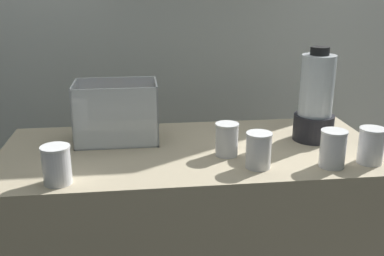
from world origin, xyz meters
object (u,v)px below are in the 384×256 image
object	(u,v)px
juice_cup_orange_right	(333,150)
carrot_display_bin	(118,123)
juice_cup_beet_far_right	(371,147)
juice_cup_carrot_middle	(258,153)
blender_pitcher	(315,101)
juice_cup_beet_far_left	(57,167)
juice_cup_mango_left	(227,141)

from	to	relation	value
juice_cup_orange_right	carrot_display_bin	bearing A→B (deg)	153.82
juice_cup_orange_right	juice_cup_beet_far_right	size ratio (longest dim) A/B	1.02
juice_cup_beet_far_right	juice_cup_carrot_middle	bearing A→B (deg)	178.78
blender_pitcher	juice_cup_carrot_middle	world-z (taller)	blender_pitcher
carrot_display_bin	juice_cup_beet_far_left	size ratio (longest dim) A/B	2.59
juice_cup_orange_right	juice_cup_mango_left	bearing A→B (deg)	156.26
blender_pitcher	juice_cup_mango_left	xyz separation A→B (m)	(-0.37, -0.12, -0.10)
carrot_display_bin	juice_cup_beet_far_right	world-z (taller)	carrot_display_bin
juice_cup_carrot_middle	juice_cup_orange_right	xyz separation A→B (m)	(0.25, -0.02, 0.01)
juice_cup_beet_far_left	juice_cup_mango_left	size ratio (longest dim) A/B	1.03
juice_cup_beet_far_left	juice_cup_orange_right	distance (m)	0.89
juice_cup_carrot_middle	juice_cup_beet_far_right	world-z (taller)	juice_cup_beet_far_right
juice_cup_mango_left	juice_cup_beet_far_right	world-z (taller)	juice_cup_beet_far_right
carrot_display_bin	blender_pitcher	size ratio (longest dim) A/B	0.86
juice_cup_mango_left	juice_cup_orange_right	bearing A→B (deg)	-23.74
juice_cup_mango_left	juice_cup_beet_far_left	bearing A→B (deg)	-163.36
blender_pitcher	juice_cup_orange_right	distance (m)	0.28
blender_pitcher	juice_cup_carrot_middle	distance (m)	0.39
juice_cup_mango_left	juice_cup_carrot_middle	distance (m)	0.15
juice_cup_carrot_middle	blender_pitcher	bearing A→B (deg)	40.63
blender_pitcher	juice_cup_mango_left	world-z (taller)	blender_pitcher
juice_cup_beet_far_right	juice_cup_beet_far_left	bearing A→B (deg)	-177.96
carrot_display_bin	blender_pitcher	distance (m)	0.76
blender_pitcher	juice_cup_orange_right	world-z (taller)	blender_pitcher
carrot_display_bin	juice_cup_beet_far_right	size ratio (longest dim) A/B	2.53
carrot_display_bin	blender_pitcher	bearing A→B (deg)	-6.46
juice_cup_beet_far_left	juice_cup_carrot_middle	distance (m)	0.64
blender_pitcher	juice_cup_beet_far_right	xyz separation A→B (m)	(0.10, -0.25, -0.10)
carrot_display_bin	juice_cup_beet_far_right	xyz separation A→B (m)	(0.85, -0.34, -0.01)
carrot_display_bin	juice_cup_beet_far_right	bearing A→B (deg)	-21.50
blender_pitcher	juice_cup_beet_far_right	size ratio (longest dim) A/B	2.92
juice_cup_mango_left	juice_cup_carrot_middle	world-z (taller)	juice_cup_carrot_middle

